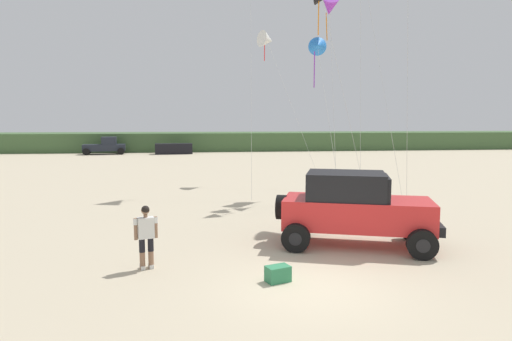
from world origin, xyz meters
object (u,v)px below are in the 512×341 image
Objects in this scene: kite_yellow_diamond at (330,7)px; person_watching at (146,234)px; distant_sedan at (174,149)px; kite_pink_ribbon at (267,40)px; cooler_box at (278,274)px; jeep at (355,207)px; kite_green_box at (318,46)px; distant_pickup at (106,146)px.

person_watching is at bearing -125.20° from kite_yellow_diamond.
kite_pink_ribbon is at bearing -77.55° from distant_sedan.
jeep is at bearing 23.99° from cooler_box.
distant_sedan is at bearing 77.23° from cooler_box.
cooler_box is at bearing -108.83° from kite_green_box.
jeep reaches higher than person_watching.
distant_pickup is 0.59× the size of kite_green_box.
cooler_box is 0.05× the size of kite_yellow_diamond.
kite_yellow_diamond is (8.18, 11.60, 8.77)m from person_watching.
cooler_box is 20.01m from kite_pink_ribbon.
kite_yellow_diamond is at bearing 49.41° from cooler_box.
distant_sedan is 25.84m from kite_pink_ribbon.
cooler_box is (-2.85, -2.71, -1.01)m from jeep.
person_watching is 0.18× the size of kite_pink_ribbon.
jeep is at bearing 12.93° from person_watching.
distant_pickup is at bearing 121.34° from kite_yellow_diamond.
person_watching reaches higher than cooler_box.
distant_sedan is at bearing 107.25° from kite_green_box.
kite_green_box is (4.14, 12.13, 7.38)m from cooler_box.
kite_yellow_diamond is (9.87, -28.34, 9.10)m from distant_sedan.
person_watching is at bearing -108.78° from kite_pink_ribbon.
cooler_box is at bearing -22.29° from person_watching.
cooler_box is 0.06× the size of kite_pink_ribbon.
kite_pink_ribbon is 0.90× the size of kite_yellow_diamond.
distant_sedan is at bearing 109.20° from kite_yellow_diamond.
kite_pink_ribbon is (15.02, -23.88, 7.91)m from distant_pickup.
kite_yellow_diamond reaches higher than kite_pink_ribbon.
distant_pickup is at bearing 111.59° from jeep.
kite_pink_ribbon is (7.32, -23.37, 8.25)m from distant_sedan.
jeep is 3.00× the size of person_watching.
jeep is 0.48× the size of kite_yellow_diamond.
kite_pink_ribbon is at bearing 71.22° from person_watching.
cooler_box is at bearing -136.46° from jeep.
distant_sedan is 0.45× the size of kite_pink_ribbon.
cooler_box is (3.21, -1.32, -0.75)m from person_watching.
cooler_box is 0.12× the size of distant_pickup.
kite_green_box is at bearing 55.80° from person_watching.
kite_green_box is at bearing -136.72° from kite_yellow_diamond.
distant_sedan is 31.27m from kite_green_box.
kite_yellow_diamond reaches higher than distant_sedan.
person_watching is at bearing -92.52° from distant_sedan.
kite_pink_ribbon is at bearing 91.63° from jeep.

